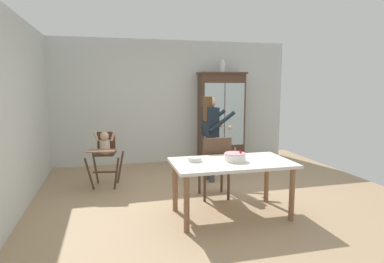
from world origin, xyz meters
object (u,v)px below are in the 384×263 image
at_px(adult_person, 211,128).
at_px(dining_table, 232,168).
at_px(serving_bowl, 195,159).
at_px(dining_chair_far_side, 215,163).
at_px(birthday_cake, 235,157).
at_px(high_chair_with_toddler, 105,149).
at_px(ceramic_vase, 223,67).
at_px(china_cabinet, 221,117).

xyz_separation_m(adult_person, dining_table, (-0.22, -1.59, -0.32)).
relative_size(serving_bowl, dining_chair_far_side, 0.19).
relative_size(dining_table, birthday_cake, 5.61).
bearing_deg(birthday_cake, dining_table, -172.09).
bearing_deg(high_chair_with_toddler, ceramic_vase, 37.82).
distance_m(dining_table, serving_bowl, 0.50).
bearing_deg(birthday_cake, adult_person, 83.72).
relative_size(high_chair_with_toddler, birthday_cake, 3.39).
distance_m(high_chair_with_toddler, dining_chair_far_side, 1.94).
height_order(ceramic_vase, adult_person, ceramic_vase).
xyz_separation_m(china_cabinet, high_chair_with_toddler, (-2.56, -1.31, -0.36)).
xyz_separation_m(birthday_cake, dining_chair_far_side, (-0.05, 0.65, -0.24)).
distance_m(ceramic_vase, dining_table, 3.52).
bearing_deg(adult_person, serving_bowl, 150.61).
xyz_separation_m(ceramic_vase, adult_person, (-0.74, -1.45, -1.16)).
bearing_deg(dining_table, dining_chair_far_side, 90.00).
relative_size(ceramic_vase, adult_person, 0.18).
height_order(china_cabinet, high_chair_with_toddler, china_cabinet).
bearing_deg(adult_person, birthday_cake, 169.55).
relative_size(china_cabinet, serving_bowl, 11.15).
xyz_separation_m(dining_table, birthday_cake, (0.05, 0.01, 0.15)).
bearing_deg(high_chair_with_toddler, china_cabinet, 37.91).
bearing_deg(serving_bowl, ceramic_vase, 63.93).
bearing_deg(ceramic_vase, serving_bowl, -116.07).
bearing_deg(dining_chair_far_side, china_cabinet, -107.81).
bearing_deg(dining_table, china_cabinet, 72.78).
relative_size(high_chair_with_toddler, adult_person, 0.62).
distance_m(dining_table, dining_chair_far_side, 0.66).
distance_m(china_cabinet, birthday_cake, 3.17).
relative_size(china_cabinet, ceramic_vase, 7.43).
bearing_deg(high_chair_with_toddler, adult_person, 6.49).
relative_size(birthday_cake, serving_bowl, 1.56).
relative_size(high_chair_with_toddler, serving_bowl, 5.28).
xyz_separation_m(high_chair_with_toddler, serving_bowl, (1.15, -1.60, 0.11)).
xyz_separation_m(high_chair_with_toddler, dining_table, (1.62, -1.73, -0.01)).
relative_size(ceramic_vase, dining_table, 0.17).
relative_size(china_cabinet, dining_chair_far_side, 2.09).
bearing_deg(serving_bowl, birthday_cake, -13.03).
bearing_deg(dining_chair_far_side, dining_table, 93.77).
bearing_deg(ceramic_vase, dining_chair_far_side, -111.90).
distance_m(china_cabinet, dining_chair_far_side, 2.60).
bearing_deg(high_chair_with_toddler, birthday_cake, -35.16).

